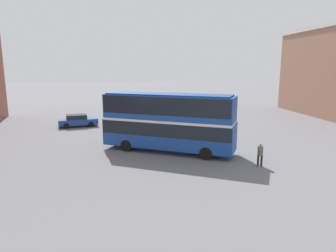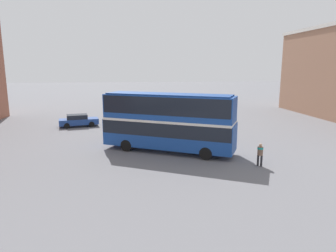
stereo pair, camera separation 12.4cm
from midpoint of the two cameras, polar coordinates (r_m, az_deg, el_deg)
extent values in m
plane|color=slate|center=(24.97, 2.17, -4.88)|extent=(240.00, 240.00, 0.00)
cube|color=#194293|center=(24.58, -0.14, -1.45)|extent=(10.81, 7.21, 2.21)
cube|color=#194293|center=(24.21, -0.15, 3.50)|extent=(10.63, 7.06, 2.07)
cube|color=black|center=(24.48, -0.14, -0.31)|extent=(10.72, 7.18, 1.09)
cube|color=black|center=(24.18, -0.15, 4.09)|extent=(10.50, 7.02, 1.41)
cube|color=silver|center=(24.36, -0.15, 1.15)|extent=(10.72, 7.18, 0.20)
cube|color=navy|center=(24.09, -0.15, 6.06)|extent=(10.11, 6.68, 0.10)
cylinder|color=black|center=(24.94, 8.29, -3.82)|extent=(1.02, 0.72, 0.99)
cylinder|color=black|center=(22.82, 7.09, -5.20)|extent=(1.02, 0.72, 0.99)
cylinder|color=black|center=(27.08, -5.78, -2.57)|extent=(1.02, 0.72, 0.99)
cylinder|color=black|center=(25.14, -8.03, -3.70)|extent=(1.02, 0.72, 0.99)
cylinder|color=#232328|center=(22.23, 17.22, -6.35)|extent=(0.15, 0.15, 0.79)
cylinder|color=#232328|center=(22.31, 16.63, -6.24)|extent=(0.15, 0.15, 0.79)
cylinder|color=brown|center=(22.08, 17.03, -4.54)|extent=(0.54, 0.54, 0.63)
cylinder|color=teal|center=(22.02, 17.06, -4.03)|extent=(0.57, 0.57, 0.14)
sphere|color=tan|center=(21.97, 17.09, -3.47)|extent=(0.21, 0.21, 0.21)
cube|color=navy|center=(36.79, -16.80, 0.82)|extent=(4.72, 2.69, 0.66)
cube|color=black|center=(36.69, -17.13, 1.69)|extent=(2.60, 2.05, 0.50)
cylinder|color=black|center=(37.70, -14.75, 0.74)|extent=(0.68, 0.35, 0.65)
cylinder|color=black|center=(36.13, -14.54, 0.31)|extent=(0.68, 0.35, 0.65)
cylinder|color=black|center=(37.59, -18.93, 0.47)|extent=(0.68, 0.35, 0.65)
cylinder|color=black|center=(36.02, -18.90, 0.03)|extent=(0.68, 0.35, 0.65)
cube|color=maroon|center=(39.74, 4.05, 2.10)|extent=(4.71, 2.56, 0.82)
cube|color=black|center=(39.64, 4.32, 3.07)|extent=(2.56, 2.03, 0.56)
cylinder|color=black|center=(38.95, 2.04, 1.39)|extent=(0.63, 0.32, 0.61)
cylinder|color=black|center=(40.61, 2.06, 1.79)|extent=(0.63, 0.32, 0.61)
cylinder|color=black|center=(39.03, 6.11, 1.36)|extent=(0.63, 0.32, 0.61)
cylinder|color=black|center=(40.69, 5.96, 1.76)|extent=(0.63, 0.32, 0.61)
camera|label=1|loc=(0.06, -90.14, -0.03)|focal=32.00mm
camera|label=2|loc=(0.06, 89.86, 0.03)|focal=32.00mm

